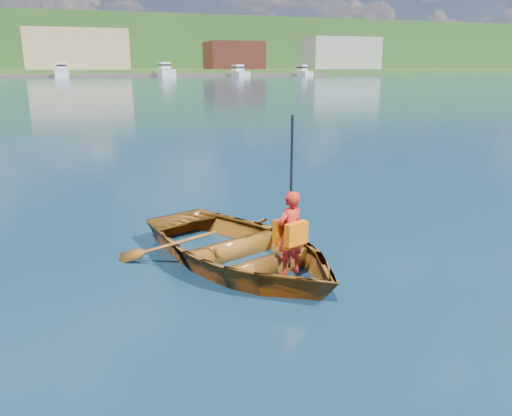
# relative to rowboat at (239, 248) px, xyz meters

# --- Properties ---
(ground) EXTENTS (600.00, 600.00, 0.00)m
(ground) POSITION_rel_rowboat_xyz_m (0.63, -0.15, -0.24)
(ground) COLOR #11263A
(ground) RESTS_ON ground
(rowboat) EXTENTS (3.90, 4.50, 0.78)m
(rowboat) POSITION_rel_rowboat_xyz_m (0.00, 0.00, 0.00)
(rowboat) COLOR brown
(rowboat) RESTS_ON ground
(child_paddler) EXTENTS (0.49, 0.44, 2.10)m
(child_paddler) POSITION_rel_rowboat_xyz_m (0.48, -0.78, 0.44)
(child_paddler) COLOR #B31D17
(child_paddler) RESTS_ON ground
(shoreline) EXTENTS (400.00, 140.00, 22.00)m
(shoreline) POSITION_rel_rowboat_xyz_m (0.63, 236.46, 10.08)
(shoreline) COLOR #325D24
(shoreline) RESTS_ON ground
(dock) EXTENTS (160.05, 6.90, 0.80)m
(dock) POSITION_rel_rowboat_xyz_m (-9.42, 147.85, 0.16)
(dock) COLOR brown
(dock) RESTS_ON ground
(waterfront_buildings) EXTENTS (202.00, 16.00, 14.00)m
(waterfront_buildings) POSITION_rel_rowboat_xyz_m (-7.10, 164.85, 7.50)
(waterfront_buildings) COLOR brown
(waterfront_buildings) RESTS_ON ground
(marina_yachts) EXTENTS (143.56, 13.87, 4.35)m
(marina_yachts) POSITION_rel_rowboat_xyz_m (-5.88, 143.16, 1.14)
(marina_yachts) COLOR silver
(marina_yachts) RESTS_ON ground
(hillside_trees) EXTENTS (247.86, 80.52, 25.82)m
(hillside_trees) POSITION_rel_rowboat_xyz_m (-30.65, 241.32, 18.55)
(hillside_trees) COLOR #382314
(hillside_trees) RESTS_ON ground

